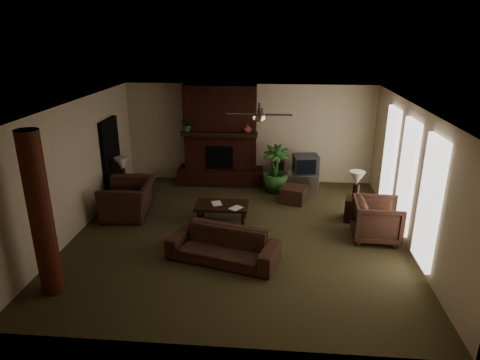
# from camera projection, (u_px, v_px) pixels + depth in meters

# --- Properties ---
(room_shell) EXTENTS (7.00, 7.00, 7.00)m
(room_shell) POSITION_uv_depth(u_px,v_px,m) (238.00, 173.00, 8.73)
(room_shell) COLOR #4B4025
(room_shell) RESTS_ON ground
(fireplace) EXTENTS (2.40, 0.70, 2.80)m
(fireplace) POSITION_uv_depth(u_px,v_px,m) (220.00, 144.00, 11.90)
(fireplace) COLOR #451C12
(fireplace) RESTS_ON ground
(windows) EXTENTS (0.08, 3.65, 2.35)m
(windows) POSITION_uv_depth(u_px,v_px,m) (406.00, 177.00, 8.65)
(windows) COLOR white
(windows) RESTS_ON ground
(log_column) EXTENTS (0.36, 0.36, 2.80)m
(log_column) POSITION_uv_depth(u_px,v_px,m) (41.00, 216.00, 6.72)
(log_column) COLOR #582416
(log_column) RESTS_ON ground
(doorway) EXTENTS (0.10, 1.00, 2.10)m
(doorway) POSITION_uv_depth(u_px,v_px,m) (111.00, 160.00, 10.82)
(doorway) COLOR black
(doorway) RESTS_ON ground
(ceiling_fan) EXTENTS (1.35, 1.35, 0.37)m
(ceiling_fan) POSITION_uv_depth(u_px,v_px,m) (259.00, 116.00, 8.60)
(ceiling_fan) COLOR black
(ceiling_fan) RESTS_ON ceiling
(sofa) EXTENTS (2.19, 1.16, 0.82)m
(sofa) POSITION_uv_depth(u_px,v_px,m) (223.00, 240.00, 8.02)
(sofa) COLOR #44291D
(sofa) RESTS_ON ground
(armchair_left) EXTENTS (0.95, 1.36, 1.13)m
(armchair_left) POSITION_uv_depth(u_px,v_px,m) (128.00, 193.00, 9.93)
(armchair_left) COLOR #44291D
(armchair_left) RESTS_ON ground
(armchair_right) EXTENTS (0.94, 0.99, 0.97)m
(armchair_right) POSITION_uv_depth(u_px,v_px,m) (377.00, 218.00, 8.81)
(armchair_right) COLOR #44291D
(armchair_right) RESTS_ON ground
(coffee_table) EXTENTS (1.20, 0.70, 0.43)m
(coffee_table) POSITION_uv_depth(u_px,v_px,m) (222.00, 207.00, 9.65)
(coffee_table) COLOR black
(coffee_table) RESTS_ON ground
(ottoman) EXTENTS (0.75, 0.75, 0.40)m
(ottoman) POSITION_uv_depth(u_px,v_px,m) (294.00, 194.00, 10.84)
(ottoman) COLOR #44291D
(ottoman) RESTS_ON ground
(tv_stand) EXTENTS (0.92, 0.63, 0.50)m
(tv_stand) POSITION_uv_depth(u_px,v_px,m) (303.00, 182.00, 11.58)
(tv_stand) COLOR silver
(tv_stand) RESTS_ON ground
(tv) EXTENTS (0.72, 0.61, 0.52)m
(tv) POSITION_uv_depth(u_px,v_px,m) (306.00, 164.00, 11.40)
(tv) COLOR #343437
(tv) RESTS_ON tv_stand
(floor_vase) EXTENTS (0.34, 0.34, 0.77)m
(floor_vase) POSITION_uv_depth(u_px,v_px,m) (278.00, 171.00, 11.94)
(floor_vase) COLOR black
(floor_vase) RESTS_ON ground
(floor_plant) EXTENTS (0.77, 1.32, 0.72)m
(floor_plant) POSITION_uv_depth(u_px,v_px,m) (275.00, 179.00, 11.47)
(floor_plant) COLOR #2E5923
(floor_plant) RESTS_ON ground
(side_table_left) EXTENTS (0.61, 0.61, 0.55)m
(side_table_left) POSITION_uv_depth(u_px,v_px,m) (126.00, 192.00, 10.80)
(side_table_left) COLOR black
(side_table_left) RESTS_ON ground
(lamp_left) EXTENTS (0.46, 0.46, 0.65)m
(lamp_left) POSITION_uv_depth(u_px,v_px,m) (122.00, 165.00, 10.55)
(lamp_left) COLOR black
(lamp_left) RESTS_ON side_table_left
(side_table_right) EXTENTS (0.59, 0.59, 0.55)m
(side_table_right) POSITION_uv_depth(u_px,v_px,m) (356.00, 209.00, 9.77)
(side_table_right) COLOR black
(side_table_right) RESTS_ON ground
(lamp_right) EXTENTS (0.40, 0.40, 0.65)m
(lamp_right) POSITION_uv_depth(u_px,v_px,m) (357.00, 180.00, 9.51)
(lamp_right) COLOR black
(lamp_right) RESTS_ON side_table_right
(mantel_plant) EXTENTS (0.38, 0.42, 0.33)m
(mantel_plant) POSITION_uv_depth(u_px,v_px,m) (187.00, 126.00, 11.52)
(mantel_plant) COLOR #2E5923
(mantel_plant) RESTS_ON fireplace
(mantel_vase) EXTENTS (0.28, 0.28, 0.22)m
(mantel_vase) POSITION_uv_depth(u_px,v_px,m) (247.00, 128.00, 11.44)
(mantel_vase) COLOR brown
(mantel_vase) RESTS_ON fireplace
(book_a) EXTENTS (0.21, 0.10, 0.29)m
(book_a) POSITION_uv_depth(u_px,v_px,m) (212.00, 199.00, 9.57)
(book_a) COLOR #999999
(book_a) RESTS_ON coffee_table
(book_b) EXTENTS (0.19, 0.14, 0.29)m
(book_b) POSITION_uv_depth(u_px,v_px,m) (232.00, 201.00, 9.42)
(book_b) COLOR #999999
(book_b) RESTS_ON coffee_table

